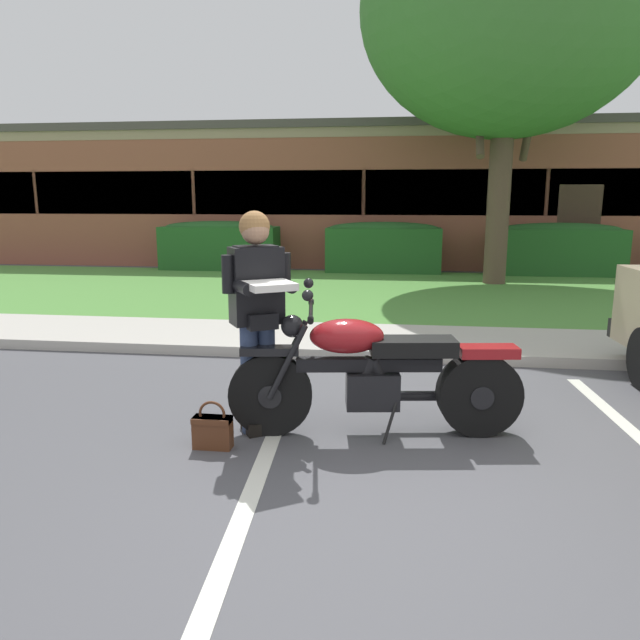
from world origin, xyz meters
The scene contains 13 objects.
ground_plane centered at (0.00, 0.00, 0.00)m, with size 140.00×140.00×0.00m, color #4C4C51.
curb_strip centered at (0.00, 2.90, 0.06)m, with size 60.00×0.20×0.12m, color #B7B2A8.
concrete_walk centered at (0.00, 3.75, 0.04)m, with size 60.00×1.50×0.08m, color #B7B2A8.
grass_lawn centered at (0.00, 7.62, 0.03)m, with size 60.00×6.24×0.06m, color #518E3D.
stall_stripe_0 centered at (-1.10, 0.20, 0.00)m, with size 0.12×4.40×0.01m, color silver.
motorcycle centered at (-0.26, 0.73, 0.48)m, with size 2.24×0.82×1.18m.
rider_person centered at (-1.24, 0.66, 1.01)m, with size 0.60×0.67×1.70m.
handbag centered at (-1.51, 0.29, 0.14)m, with size 0.28×0.13×0.36m.
shade_tree centered at (1.75, 9.06, 5.34)m, with size 5.72×5.72×7.79m.
hedge_left centered at (-4.61, 10.70, 0.65)m, with size 2.87×0.90×1.24m.
hedge_center_left centered at (-0.60, 10.70, 0.65)m, with size 2.68×0.90×1.24m.
hedge_center_right centered at (3.41, 10.70, 0.65)m, with size 2.79×0.90×1.24m.
brick_building centered at (-1.14, 17.38, 1.85)m, with size 25.99×11.87×3.69m.
Camera 1 is at (-0.19, -3.70, 1.80)m, focal length 33.76 mm.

